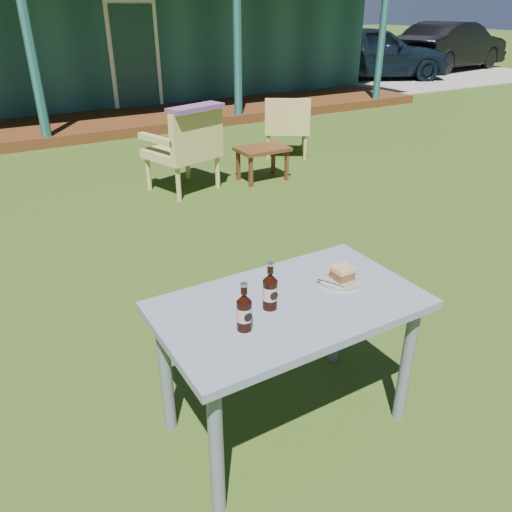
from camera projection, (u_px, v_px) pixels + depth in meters
ground at (169, 286)px, 3.80m from camera, size 80.00×80.00×0.00m
gravel_strip at (389, 75)px, 15.09m from camera, size 9.00×6.00×0.02m
car_near at (371, 52)px, 13.92m from camera, size 4.55×3.29×1.44m
car_far at (452, 46)px, 15.87m from camera, size 4.56×2.19×1.44m
cafe_table at (289, 320)px, 2.29m from camera, size 1.20×0.70×0.72m
plate at (340, 281)px, 2.40m from camera, size 0.20×0.20×0.01m
cake_slice at (343, 273)px, 2.39m from camera, size 0.09×0.09×0.06m
fork at (331, 284)px, 2.35m from camera, size 0.07×0.13×0.00m
cola_bottle_near at (270, 290)px, 2.16m from camera, size 0.07×0.07×0.22m
cola_bottle_far at (244, 311)px, 2.01m from camera, size 0.06×0.07×0.22m
bottle_cap at (270, 299)px, 2.25m from camera, size 0.03×0.03×0.01m
armchair_left at (187, 146)px, 5.50m from camera, size 0.84×0.81×0.92m
armchair_right at (287, 123)px, 6.83m from camera, size 0.81×0.80×0.81m
floral_throw at (196, 108)px, 5.19m from camera, size 0.68×0.40×0.05m
side_table at (263, 152)px, 5.93m from camera, size 0.60×0.40×0.40m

